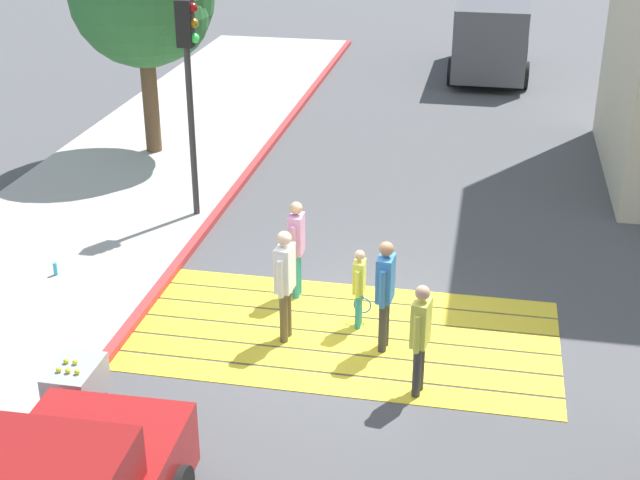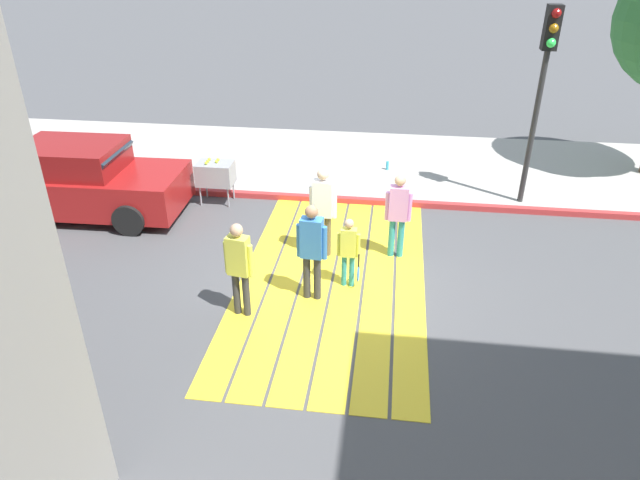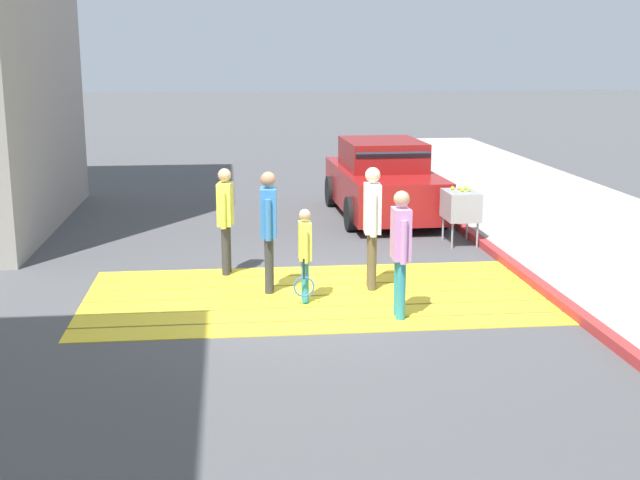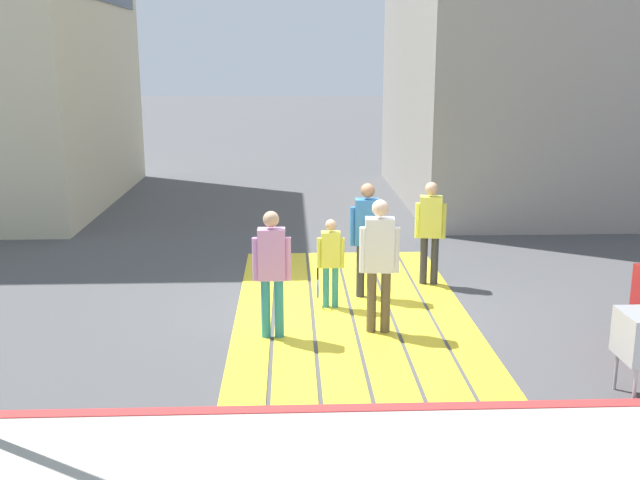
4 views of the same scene
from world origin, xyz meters
The scene contains 13 objects.
ground_plane centered at (0.00, 0.00, 0.00)m, with size 120.00×120.00×0.00m, color #4C4C4F.
crosswalk_stripes centered at (0.00, 0.00, 0.01)m, with size 6.40×3.25×0.01m.
sidewalk_west centered at (-5.60, 0.00, 0.06)m, with size 4.80×40.00×0.12m, color #ADA8A0.
curb_painted centered at (-3.25, 0.00, 0.07)m, with size 0.16×40.00×0.13m, color #BC3333.
car_parked_near_curb centered at (-2.00, -5.66, 0.73)m, with size 2.06×4.34×1.57m.
traffic_light_corner centered at (-3.58, 3.83, 3.04)m, with size 0.39×0.28×4.24m.
tennis_ball_cart centered at (-2.90, -2.98, 0.70)m, with size 0.56×0.80×1.02m.
water_bottle centered at (-5.10, 0.81, 0.23)m, with size 0.07×0.07×0.22m, color #33A5BF.
pedestrian_adult_lead centered at (-0.98, 1.09, 0.97)m, with size 0.22×0.49×1.66m.
pedestrian_adult_trailing centered at (0.62, -0.28, 1.01)m, with size 0.25×0.51×1.73m.
pedestrian_adult_side centered at (-0.85, -0.28, 1.03)m, with size 0.26×0.52×1.77m.
pedestrian_teen_behind centered at (1.23, -1.33, 0.96)m, with size 0.26×0.48×1.64m.
pedestrian_child_with_racket centered at (0.17, 0.29, 0.73)m, with size 0.28×0.39×1.30m.
Camera 2 is at (8.58, 0.92, 5.55)m, focal length 32.10 mm.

